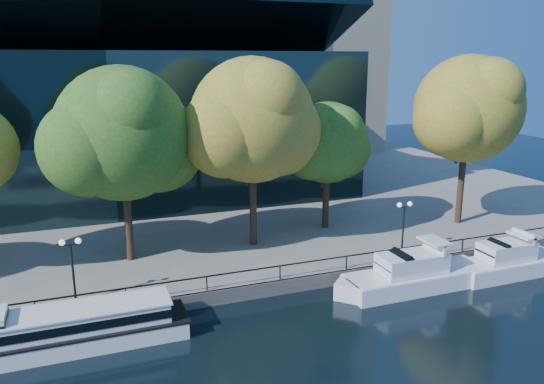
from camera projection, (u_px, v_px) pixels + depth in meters
name	position (u px, v px, depth m)	size (l,w,h in m)	color
ground	(221.00, 328.00, 31.02)	(160.00, 160.00, 0.00)	black
promenade	(141.00, 185.00, 63.88)	(90.00, 67.08, 1.00)	slate
railing	(207.00, 277.00, 33.49)	(88.20, 0.08, 0.99)	black
convention_building	(103.00, 124.00, 56.38)	(50.00, 24.57, 21.43)	black
tour_boat	(63.00, 329.00, 28.68)	(13.94, 3.11, 2.64)	silver
cruiser_near	(412.00, 275.00, 36.08)	(11.46, 2.95, 3.32)	silver
cruiser_far	(505.00, 262.00, 38.40)	(9.77, 2.71, 3.19)	silver
tree_2	(125.00, 137.00, 36.74)	(11.72, 9.61, 13.97)	black
tree_3	(255.00, 123.00, 39.79)	(11.81, 9.69, 14.55)	black
tree_4	(329.00, 144.00, 44.61)	(8.57, 7.03, 10.88)	black
tree_5	(470.00, 111.00, 45.27)	(11.46, 9.40, 14.72)	black
lamp_1	(71.00, 256.00, 31.44)	(1.26, 0.36, 4.03)	black
lamp_2	(404.00, 216.00, 39.41)	(1.26, 0.36, 4.03)	black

